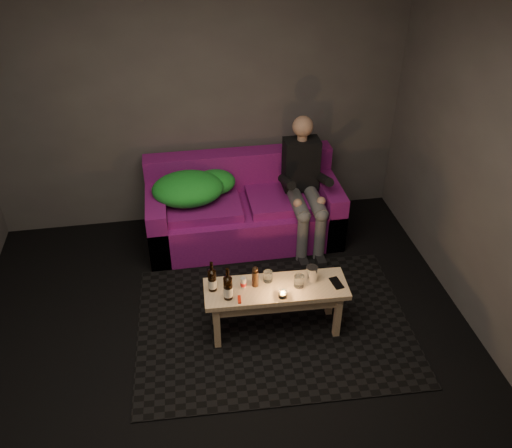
{
  "coord_description": "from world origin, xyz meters",
  "views": [
    {
      "loc": [
        -0.25,
        -2.62,
        3.19
      ],
      "look_at": [
        0.4,
        1.26,
        0.49
      ],
      "focal_mm": 38.0,
      "sensor_mm": 36.0,
      "label": 1
    }
  ],
  "objects_px": {
    "person": "(304,182)",
    "beer_bottle_b": "(228,287)",
    "coffee_table": "(276,295)",
    "steel_cup": "(312,274)",
    "beer_bottle_a": "(212,280)",
    "sofa": "(243,210)"
  },
  "relations": [
    {
      "from": "steel_cup",
      "to": "beer_bottle_a",
      "type": "bearing_deg",
      "value": 178.93
    },
    {
      "from": "beer_bottle_a",
      "to": "sofa",
      "type": "bearing_deg",
      "value": 72.04
    },
    {
      "from": "coffee_table",
      "to": "beer_bottle_b",
      "type": "bearing_deg",
      "value": -170.69
    },
    {
      "from": "sofa",
      "to": "steel_cup",
      "type": "bearing_deg",
      "value": -75.54
    },
    {
      "from": "coffee_table",
      "to": "beer_bottle_a",
      "type": "xyz_separation_m",
      "value": [
        -0.48,
        0.05,
        0.18
      ]
    },
    {
      "from": "steel_cup",
      "to": "coffee_table",
      "type": "bearing_deg",
      "value": -172.62
    },
    {
      "from": "beer_bottle_b",
      "to": "steel_cup",
      "type": "xyz_separation_m",
      "value": [
        0.66,
        0.1,
        -0.04
      ]
    },
    {
      "from": "person",
      "to": "sofa",
      "type": "bearing_deg",
      "value": 165.05
    },
    {
      "from": "person",
      "to": "beer_bottle_b",
      "type": "xyz_separation_m",
      "value": [
        -0.88,
        -1.27,
        -0.08
      ]
    },
    {
      "from": "coffee_table",
      "to": "beer_bottle_a",
      "type": "distance_m",
      "value": 0.51
    },
    {
      "from": "person",
      "to": "steel_cup",
      "type": "relative_size",
      "value": 9.78
    },
    {
      "from": "beer_bottle_b",
      "to": "beer_bottle_a",
      "type": "bearing_deg",
      "value": 132.98
    },
    {
      "from": "beer_bottle_a",
      "to": "steel_cup",
      "type": "xyz_separation_m",
      "value": [
        0.77,
        -0.01,
        -0.03
      ]
    },
    {
      "from": "person",
      "to": "coffee_table",
      "type": "height_order",
      "value": "person"
    },
    {
      "from": "person",
      "to": "coffee_table",
      "type": "bearing_deg",
      "value": -112.71
    },
    {
      "from": "sofa",
      "to": "steel_cup",
      "type": "xyz_separation_m",
      "value": [
        0.34,
        -1.33,
        0.23
      ]
    },
    {
      "from": "person",
      "to": "beer_bottle_a",
      "type": "height_order",
      "value": "person"
    },
    {
      "from": "sofa",
      "to": "beer_bottle_a",
      "type": "bearing_deg",
      "value": -107.96
    },
    {
      "from": "beer_bottle_a",
      "to": "beer_bottle_b",
      "type": "height_order",
      "value": "beer_bottle_b"
    },
    {
      "from": "coffee_table",
      "to": "beer_bottle_b",
      "type": "relative_size",
      "value": 4.01
    },
    {
      "from": "person",
      "to": "beer_bottle_b",
      "type": "bearing_deg",
      "value": -124.72
    },
    {
      "from": "steel_cup",
      "to": "person",
      "type": "bearing_deg",
      "value": 79.35
    }
  ]
}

